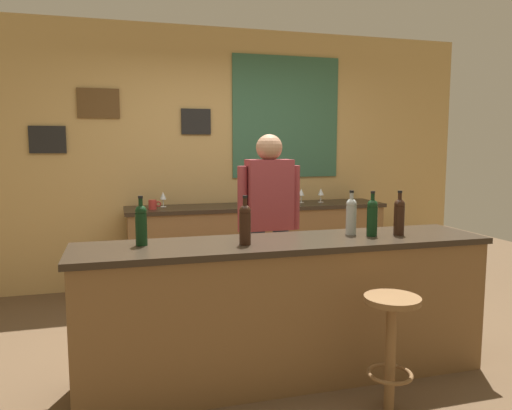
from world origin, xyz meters
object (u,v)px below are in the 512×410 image
at_px(wine_bottle_a, 141,223).
at_px(wine_bottle_b, 245,223).
at_px(bartender, 269,220).
at_px(wine_glass_e, 321,192).
at_px(wine_glass_c, 285,193).
at_px(wine_bottle_c, 351,215).
at_px(wine_glass_d, 301,193).
at_px(coffee_mug, 153,205).
at_px(wine_bottle_e, 399,215).
at_px(wine_glass_b, 245,194).
at_px(wine_glass_a, 163,196).
at_px(bar_stool, 391,334).
at_px(wine_bottle_d, 372,216).

relative_size(wine_bottle_a, wine_bottle_b, 1.00).
bearing_deg(bartender, wine_bottle_b, -116.39).
bearing_deg(wine_glass_e, wine_glass_c, 175.17).
bearing_deg(wine_bottle_c, bartender, 117.72).
relative_size(wine_glass_c, wine_glass_d, 1.00).
xyz_separation_m(wine_bottle_c, coffee_mug, (-1.21, 1.90, -0.11)).
relative_size(wine_bottle_e, wine_glass_c, 1.97).
bearing_deg(wine_glass_e, coffee_mug, -176.11).
xyz_separation_m(wine_glass_b, coffee_mug, (-0.98, -0.16, -0.06)).
relative_size(wine_bottle_a, wine_glass_c, 1.97).
relative_size(wine_bottle_a, coffee_mug, 2.45).
bearing_deg(wine_glass_b, wine_bottle_e, -76.25).
distance_m(wine_bottle_a, wine_glass_a, 2.08).
relative_size(bar_stool, wine_bottle_b, 2.22).
relative_size(wine_glass_c, wine_glass_e, 1.00).
xyz_separation_m(wine_glass_a, wine_glass_b, (0.87, -0.01, 0.00)).
relative_size(wine_glass_a, wine_glass_d, 1.00).
distance_m(wine_bottle_a, wine_bottle_b, 0.64).
height_order(wine_bottle_b, wine_bottle_e, same).
height_order(wine_bottle_d, wine_glass_b, wine_bottle_d).
height_order(wine_bottle_d, wine_glass_e, wine_bottle_d).
bearing_deg(bartender, wine_glass_c, 65.71).
bearing_deg(wine_bottle_d, wine_glass_c, 86.57).
distance_m(wine_bottle_b, wine_glass_b, 2.27).
relative_size(bar_stool, coffee_mug, 5.44).
relative_size(wine_bottle_a, wine_glass_a, 1.97).
height_order(wine_bottle_a, wine_bottle_e, same).
bearing_deg(wine_bottle_b, wine_bottle_c, 10.04).
bearing_deg(wine_bottle_d, wine_glass_d, 81.65).
bearing_deg(wine_bottle_b, bartender, 63.61).
height_order(wine_bottle_b, wine_glass_d, wine_bottle_b).
xyz_separation_m(wine_glass_b, wine_glass_c, (0.46, 0.00, 0.00)).
distance_m(wine_bottle_d, coffee_mug, 2.39).
distance_m(wine_bottle_c, wine_glass_a, 2.34).
xyz_separation_m(bar_stool, wine_glass_a, (-1.03, 2.72, 0.55)).
bearing_deg(wine_glass_e, bartender, -127.74).
bearing_deg(wine_glass_b, wine_glass_a, 179.07).
bearing_deg(wine_glass_a, bartender, -62.24).
distance_m(wine_glass_b, wine_glass_c, 0.46).
distance_m(wine_glass_b, coffee_mug, 1.00).
distance_m(wine_bottle_a, coffee_mug, 1.90).
xyz_separation_m(bar_stool, wine_glass_d, (0.49, 2.70, 0.55)).
bearing_deg(wine_glass_d, bartender, -120.62).
bearing_deg(coffee_mug, wine_bottle_c, -57.56).
bearing_deg(wine_bottle_d, wine_bottle_c, 141.34).
bearing_deg(wine_glass_c, coffee_mug, -173.66).
bearing_deg(wine_bottle_c, wine_glass_e, 72.20).
relative_size(wine_bottle_a, wine_bottle_e, 1.00).
bearing_deg(wine_bottle_e, wine_bottle_a, 175.92).
distance_m(wine_bottle_a, wine_glass_d, 2.74).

